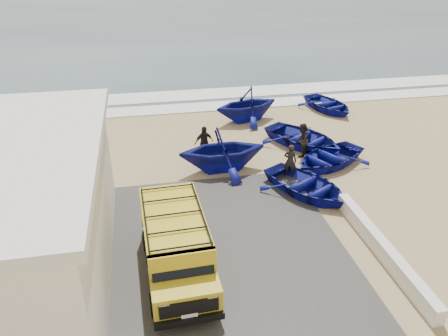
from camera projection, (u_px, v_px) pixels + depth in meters
ground at (212, 220)px, 15.81m from camera, size 160.00×160.00×0.00m
slab at (160, 262)px, 13.72m from camera, size 12.00×10.00×0.05m
ocean at (149, 9)px, 64.56m from camera, size 180.00×88.00×0.01m
surf_line at (179, 109)px, 26.24m from camera, size 180.00×1.60×0.06m
surf_wash at (175, 96)px, 28.42m from camera, size 180.00×2.20×0.04m
parapet at (382, 248)px, 13.92m from camera, size 0.35×6.00×0.55m
van at (176, 243)px, 12.88m from camera, size 2.00×4.67×1.98m
boat_near_left at (307, 185)px, 17.26m from camera, size 4.29×4.70×0.80m
boat_near_right at (328, 157)px, 19.53m from camera, size 4.63×4.18×0.79m
boat_mid_left at (222, 149)px, 18.83m from camera, size 3.95×3.47×1.99m
boat_mid_right at (303, 138)px, 21.33m from camera, size 4.76×5.10×0.86m
boat_far_left at (247, 104)px, 24.14m from camera, size 4.41×4.06×1.94m
boat_far_right at (328, 104)px, 25.86m from camera, size 3.52×4.24×0.76m
fisherman_front at (290, 161)px, 18.39m from camera, size 0.65×0.56×1.50m
fisherman_middle at (302, 140)px, 20.17m from camera, size 0.96×0.99×1.61m
fisherman_back at (204, 142)px, 19.99m from camera, size 0.99×0.64×1.57m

